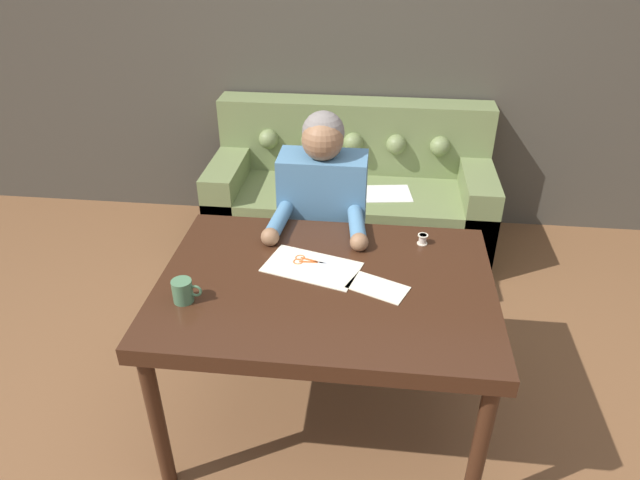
% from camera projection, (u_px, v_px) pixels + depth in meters
% --- Properties ---
extents(ground_plane, '(16.00, 16.00, 0.00)m').
position_uv_depth(ground_plane, '(304.00, 440.00, 2.52)').
color(ground_plane, brown).
extents(wall_back, '(8.00, 0.06, 2.60)m').
position_uv_depth(wall_back, '(346.00, 33.00, 3.64)').
color(wall_back, '#474238').
rests_on(wall_back, ground_plane).
extents(dining_table, '(1.32, 0.94, 0.77)m').
position_uv_depth(dining_table, '(326.00, 296.00, 2.27)').
color(dining_table, '#381E11').
rests_on(dining_table, ground_plane).
extents(couch, '(1.80, 0.77, 0.91)m').
position_uv_depth(couch, '(351.00, 197.00, 3.82)').
color(couch, olive).
rests_on(couch, ground_plane).
extents(person, '(0.46, 0.56, 1.24)m').
position_uv_depth(person, '(323.00, 231.00, 2.84)').
color(person, '#33281E').
rests_on(person, ground_plane).
extents(pattern_paper_main, '(0.42, 0.31, 0.00)m').
position_uv_depth(pattern_paper_main, '(312.00, 267.00, 2.32)').
color(pattern_paper_main, beige).
rests_on(pattern_paper_main, dining_table).
extents(pattern_paper_offcut, '(0.26, 0.21, 0.00)m').
position_uv_depth(pattern_paper_offcut, '(378.00, 288.00, 2.20)').
color(pattern_paper_offcut, beige).
rests_on(pattern_paper_offcut, dining_table).
extents(scissors, '(0.24, 0.09, 0.01)m').
position_uv_depth(scissors, '(312.00, 262.00, 2.35)').
color(scissors, silver).
rests_on(scissors, dining_table).
extents(mug, '(0.11, 0.08, 0.09)m').
position_uv_depth(mug, '(183.00, 291.00, 2.10)').
color(mug, '#47704C').
rests_on(mug, dining_table).
extents(thread_spool, '(0.04, 0.04, 0.05)m').
position_uv_depth(thread_spool, '(423.00, 239.00, 2.46)').
color(thread_spool, beige).
rests_on(thread_spool, dining_table).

